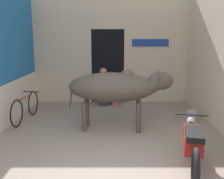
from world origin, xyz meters
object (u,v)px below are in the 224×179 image
(cow, at_px, (118,87))
(bucket, at_px, (193,116))
(shopkeeper_seated, at_px, (104,86))
(plastic_stool, at_px, (116,98))
(bicycle, at_px, (27,107))
(motorcycle_near, at_px, (194,142))

(cow, xyz_separation_m, bucket, (1.94, 0.63, -0.86))
(shopkeeper_seated, xyz_separation_m, plastic_stool, (0.37, 0.05, -0.39))
(bicycle, distance_m, bucket, 4.28)
(cow, height_order, bicycle, cow)
(bicycle, bearing_deg, motorcycle_near, -35.14)
(cow, xyz_separation_m, motorcycle_near, (1.20, -1.81, -0.57))
(bicycle, distance_m, shopkeeper_seated, 2.52)
(bicycle, bearing_deg, shopkeeper_seated, 39.15)
(cow, distance_m, shopkeeper_seated, 2.32)
(shopkeeper_seated, bearing_deg, motorcycle_near, -68.72)
(cow, distance_m, bucket, 2.22)
(shopkeeper_seated, relative_size, plastic_stool, 2.81)
(motorcycle_near, xyz_separation_m, plastic_stool, (-1.21, 4.12, -0.20))
(plastic_stool, bearing_deg, shopkeeper_seated, -172.13)
(motorcycle_near, bearing_deg, bucket, 73.09)
(motorcycle_near, distance_m, bucket, 2.57)
(motorcycle_near, distance_m, bicycle, 4.31)
(bicycle, height_order, bucket, bicycle)
(motorcycle_near, relative_size, bucket, 7.70)
(bucket, bearing_deg, bicycle, 179.43)
(cow, relative_size, bucket, 9.17)
(motorcycle_near, xyz_separation_m, shopkeeper_seated, (-1.58, 4.07, 0.19))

